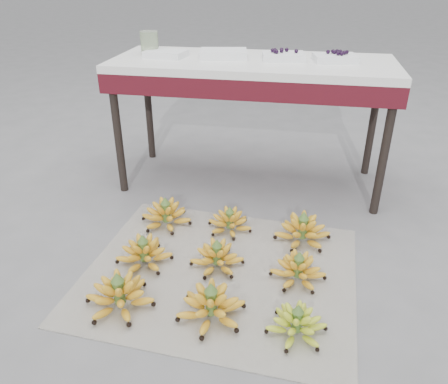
% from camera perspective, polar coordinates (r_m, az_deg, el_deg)
% --- Properties ---
extents(ground, '(60.00, 60.00, 0.00)m').
position_cam_1_polar(ground, '(2.13, 0.32, -10.06)').
color(ground, slate).
rests_on(ground, ground).
extents(newspaper_mat, '(1.31, 1.12, 0.01)m').
position_cam_1_polar(newspaper_mat, '(2.11, -0.50, -10.47)').
color(newspaper_mat, white).
rests_on(newspaper_mat, ground).
extents(bunch_front_left, '(0.35, 0.35, 0.18)m').
position_cam_1_polar(bunch_front_left, '(1.94, -13.49, -12.95)').
color(bunch_front_left, yellow).
rests_on(bunch_front_left, newspaper_mat).
extents(bunch_front_center, '(0.33, 0.33, 0.18)m').
position_cam_1_polar(bunch_front_center, '(1.85, -1.68, -14.59)').
color(bunch_front_center, yellow).
rests_on(bunch_front_center, newspaper_mat).
extents(bunch_front_right, '(0.29, 0.29, 0.15)m').
position_cam_1_polar(bunch_front_right, '(1.81, 9.48, -16.61)').
color(bunch_front_right, '#8CB62F').
rests_on(bunch_front_right, newspaper_mat).
extents(bunch_mid_left, '(0.28, 0.28, 0.16)m').
position_cam_1_polar(bunch_mid_left, '(2.16, -10.41, -7.90)').
color(bunch_mid_left, yellow).
rests_on(bunch_mid_left, newspaper_mat).
extents(bunch_mid_center, '(0.29, 0.29, 0.16)m').
position_cam_1_polar(bunch_mid_center, '(2.11, -0.91, -8.51)').
color(bunch_mid_center, yellow).
rests_on(bunch_mid_center, newspaper_mat).
extents(bunch_mid_right, '(0.31, 0.31, 0.15)m').
position_cam_1_polar(bunch_mid_right, '(2.06, 9.66, -9.99)').
color(bunch_mid_right, yellow).
rests_on(bunch_mid_right, newspaper_mat).
extents(bunch_back_left, '(0.28, 0.28, 0.17)m').
position_cam_1_polar(bunch_back_left, '(2.45, -7.57, -2.98)').
color(bunch_back_left, yellow).
rests_on(bunch_back_left, newspaper_mat).
extents(bunch_back_center, '(0.31, 0.31, 0.15)m').
position_cam_1_polar(bunch_back_center, '(2.38, 0.74, -3.93)').
color(bunch_back_center, yellow).
rests_on(bunch_back_center, newspaper_mat).
extents(bunch_back_right, '(0.29, 0.29, 0.18)m').
position_cam_1_polar(bunch_back_right, '(2.32, 10.21, -5.01)').
color(bunch_back_right, yellow).
rests_on(bunch_back_right, newspaper_mat).
extents(vendor_table, '(1.67, 0.67, 0.80)m').
position_cam_1_polar(vendor_table, '(2.71, 3.72, 14.98)').
color(vendor_table, black).
rests_on(vendor_table, ground).
extents(tray_far_left, '(0.26, 0.20, 0.04)m').
position_cam_1_polar(tray_far_left, '(2.78, -7.60, 17.46)').
color(tray_far_left, white).
rests_on(tray_far_left, vendor_table).
extents(tray_left, '(0.31, 0.24, 0.04)m').
position_cam_1_polar(tray_left, '(2.74, -0.06, 17.62)').
color(tray_left, white).
rests_on(tray_left, vendor_table).
extents(tray_right, '(0.27, 0.21, 0.06)m').
position_cam_1_polar(tray_right, '(2.70, 7.75, 17.20)').
color(tray_right, white).
rests_on(tray_right, vendor_table).
extents(tray_far_right, '(0.27, 0.22, 0.06)m').
position_cam_1_polar(tray_far_right, '(2.70, 14.36, 16.64)').
color(tray_far_right, white).
rests_on(tray_far_right, vendor_table).
extents(glass_jar, '(0.14, 0.14, 0.14)m').
position_cam_1_polar(glass_jar, '(2.86, -9.71, 18.63)').
color(glass_jar, beige).
rests_on(glass_jar, vendor_table).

